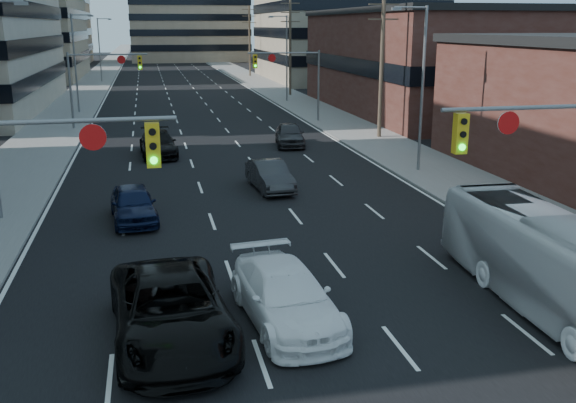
% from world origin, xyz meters
% --- Properties ---
extents(road_surface, '(18.00, 300.00, 0.02)m').
position_xyz_m(road_surface, '(0.00, 130.00, 0.01)').
color(road_surface, black).
rests_on(road_surface, ground).
extents(sidewalk_left, '(5.00, 300.00, 0.15)m').
position_xyz_m(sidewalk_left, '(-11.50, 130.00, 0.07)').
color(sidewalk_left, slate).
rests_on(sidewalk_left, ground).
extents(sidewalk_right, '(5.00, 300.00, 0.15)m').
position_xyz_m(sidewalk_right, '(11.50, 130.00, 0.07)').
color(sidewalk_right, slate).
rests_on(sidewalk_right, ground).
extents(office_left_far, '(20.00, 30.00, 16.00)m').
position_xyz_m(office_left_far, '(-24.00, 100.00, 8.00)').
color(office_left_far, gray).
rests_on(office_left_far, ground).
extents(storefront_right_mid, '(20.00, 30.00, 9.00)m').
position_xyz_m(storefront_right_mid, '(24.00, 50.00, 4.50)').
color(storefront_right_mid, '#472119').
rests_on(storefront_right_mid, ground).
extents(office_right_far, '(22.00, 28.00, 14.00)m').
position_xyz_m(office_right_far, '(25.00, 88.00, 7.00)').
color(office_right_far, gray).
rests_on(office_right_far, ground).
extents(bg_block_left, '(24.00, 24.00, 20.00)m').
position_xyz_m(bg_block_left, '(-28.00, 140.00, 10.00)').
color(bg_block_left, '#ADA089').
rests_on(bg_block_left, ground).
extents(bg_block_right, '(22.00, 22.00, 12.00)m').
position_xyz_m(bg_block_right, '(32.00, 130.00, 6.00)').
color(bg_block_right, gray).
rests_on(bg_block_right, ground).
extents(signal_near_left, '(6.59, 0.33, 6.00)m').
position_xyz_m(signal_near_left, '(-7.45, 8.00, 4.33)').
color(signal_near_left, slate).
rests_on(signal_near_left, ground).
extents(signal_near_right, '(6.59, 0.33, 6.00)m').
position_xyz_m(signal_near_right, '(7.45, 8.00, 4.33)').
color(signal_near_right, slate).
rests_on(signal_near_right, ground).
extents(signal_far_left, '(6.09, 0.33, 6.00)m').
position_xyz_m(signal_far_left, '(-7.68, 45.00, 4.30)').
color(signal_far_left, slate).
rests_on(signal_far_left, ground).
extents(signal_far_right, '(6.09, 0.33, 6.00)m').
position_xyz_m(signal_far_right, '(7.68, 45.00, 4.30)').
color(signal_far_right, slate).
rests_on(signal_far_right, ground).
extents(utility_pole_block, '(2.20, 0.28, 11.00)m').
position_xyz_m(utility_pole_block, '(12.20, 36.00, 5.78)').
color(utility_pole_block, '#4C3D2D').
rests_on(utility_pole_block, ground).
extents(utility_pole_midblock, '(2.20, 0.28, 11.00)m').
position_xyz_m(utility_pole_midblock, '(12.20, 66.00, 5.78)').
color(utility_pole_midblock, '#4C3D2D').
rests_on(utility_pole_midblock, ground).
extents(utility_pole_distant, '(2.20, 0.28, 11.00)m').
position_xyz_m(utility_pole_distant, '(12.20, 96.00, 5.78)').
color(utility_pole_distant, '#4C3D2D').
rests_on(utility_pole_distant, ground).
extents(streetlight_left_mid, '(2.03, 0.22, 9.00)m').
position_xyz_m(streetlight_left_mid, '(-10.34, 55.00, 5.05)').
color(streetlight_left_mid, slate).
rests_on(streetlight_left_mid, ground).
extents(streetlight_left_far, '(2.03, 0.22, 9.00)m').
position_xyz_m(streetlight_left_far, '(-10.34, 90.00, 5.05)').
color(streetlight_left_far, slate).
rests_on(streetlight_left_far, ground).
extents(streetlight_right_near, '(2.03, 0.22, 9.00)m').
position_xyz_m(streetlight_right_near, '(10.34, 25.00, 5.05)').
color(streetlight_right_near, slate).
rests_on(streetlight_right_near, ground).
extents(streetlight_right_far, '(2.03, 0.22, 9.00)m').
position_xyz_m(streetlight_right_far, '(10.34, 60.00, 5.05)').
color(streetlight_right_far, slate).
rests_on(streetlight_right_far, ground).
extents(black_pickup, '(3.37, 6.54, 1.76)m').
position_xyz_m(black_pickup, '(-3.88, 7.64, 0.88)').
color(black_pickup, black).
rests_on(black_pickup, ground).
extents(white_van, '(2.75, 5.62, 1.57)m').
position_xyz_m(white_van, '(-0.75, 8.11, 0.79)').
color(white_van, white).
rests_on(white_van, ground).
extents(transit_bus, '(2.67, 10.21, 2.83)m').
position_xyz_m(transit_bus, '(6.91, 7.19, 1.41)').
color(transit_bus, silver).
rests_on(transit_bus, ground).
extents(sedan_blue, '(2.19, 4.57, 1.51)m').
position_xyz_m(sedan_blue, '(-5.00, 18.80, 0.75)').
color(sedan_blue, black).
rests_on(sedan_blue, ground).
extents(sedan_grey_center, '(1.91, 4.52, 1.45)m').
position_xyz_m(sedan_grey_center, '(1.60, 22.83, 0.73)').
color(sedan_grey_center, '#2B2B2D').
rests_on(sedan_grey_center, ground).
extents(sedan_black_far, '(2.46, 5.43, 1.54)m').
position_xyz_m(sedan_black_far, '(-3.67, 32.90, 0.77)').
color(sedan_black_far, black).
rests_on(sedan_black_far, ground).
extents(sedan_grey_right, '(2.46, 4.82, 1.57)m').
position_xyz_m(sedan_grey_right, '(5.20, 34.57, 0.79)').
color(sedan_grey_right, '#2F2F31').
rests_on(sedan_grey_right, ground).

